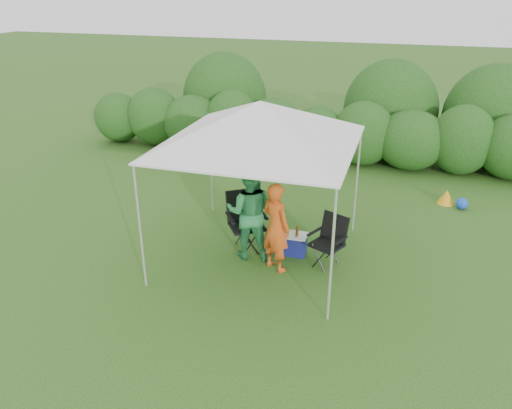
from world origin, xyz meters
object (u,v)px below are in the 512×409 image
(woman, at_px, (250,212))
(cooler, at_px, (294,244))
(chair_left, at_px, (245,217))
(chair_right, at_px, (330,237))
(man, at_px, (276,227))
(canopy, at_px, (260,123))

(woman, bearing_deg, cooler, -165.46)
(chair_left, height_order, woman, woman)
(chair_right, bearing_deg, chair_left, -160.21)
(man, relative_size, cooler, 3.38)
(chair_right, height_order, chair_left, chair_left)
(chair_right, distance_m, man, 1.00)
(chair_right, bearing_deg, cooler, -167.89)
(canopy, distance_m, chair_right, 2.31)
(chair_right, height_order, cooler, chair_right)
(cooler, bearing_deg, chair_left, 179.90)
(chair_right, relative_size, woman, 0.52)
(chair_right, xyz_separation_m, chair_left, (-1.60, 0.15, 0.10))
(chair_right, distance_m, chair_left, 1.61)
(cooler, bearing_deg, woman, -158.02)
(chair_right, distance_m, cooler, 0.75)
(chair_left, relative_size, man, 0.68)
(chair_left, xyz_separation_m, man, (0.74, -0.59, 0.18))
(cooler, bearing_deg, chair_right, -13.43)
(chair_right, bearing_deg, canopy, -150.96)
(canopy, xyz_separation_m, man, (0.39, -0.35, -1.67))
(canopy, bearing_deg, chair_right, 3.85)
(chair_right, relative_size, chair_left, 0.84)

